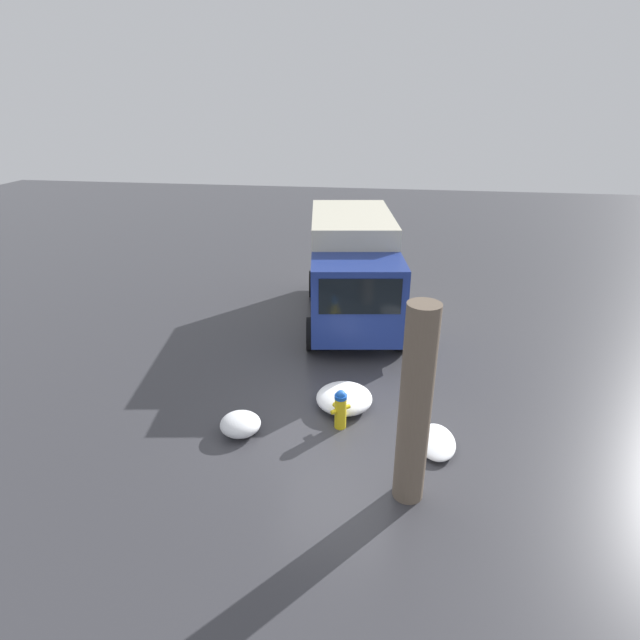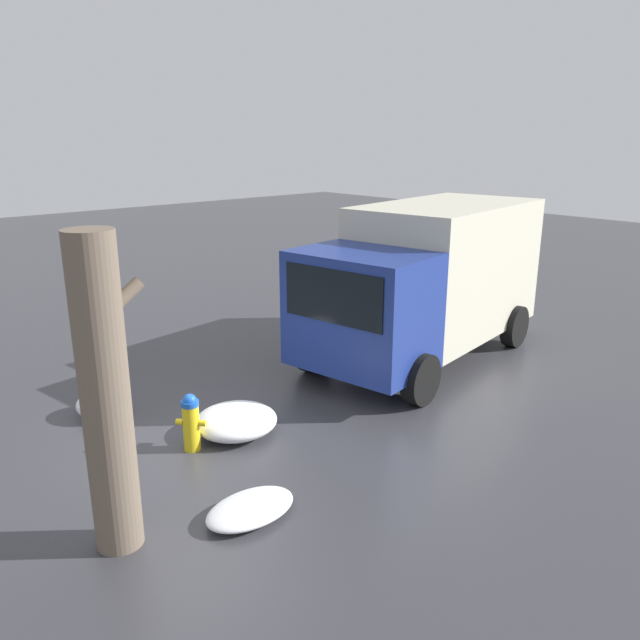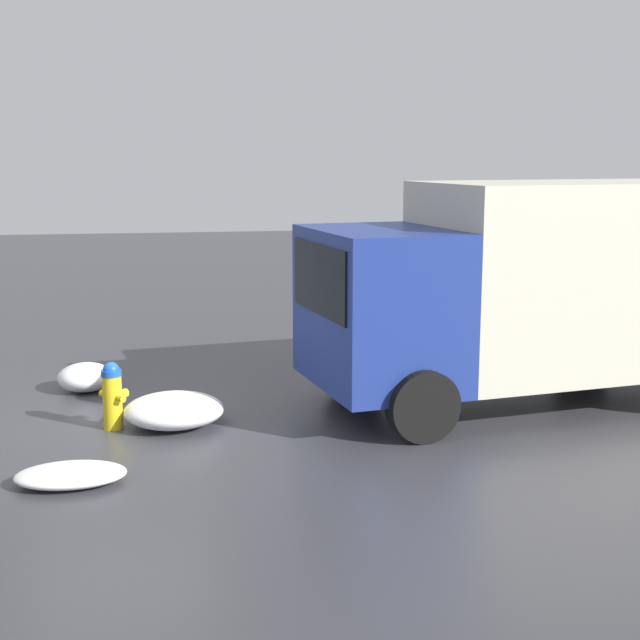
{
  "view_description": "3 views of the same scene",
  "coord_description": "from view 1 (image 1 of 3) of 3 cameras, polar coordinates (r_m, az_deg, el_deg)",
  "views": [
    {
      "loc": [
        -8.53,
        -0.85,
        6.26
      ],
      "look_at": [
        3.31,
        0.92,
        0.91
      ],
      "focal_mm": 28.0,
      "sensor_mm": 36.0,
      "label": 1
    },
    {
      "loc": [
        -4.11,
        -7.35,
        4.44
      ],
      "look_at": [
        2.71,
        0.22,
        1.39
      ],
      "focal_mm": 35.0,
      "sensor_mm": 36.0,
      "label": 2
    },
    {
      "loc": [
        0.67,
        -11.25,
        3.44
      ],
      "look_at": [
        2.62,
        -0.35,
        1.39
      ],
      "focal_mm": 50.0,
      "sensor_mm": 36.0,
      "label": 3
    }
  ],
  "objects": [
    {
      "name": "snow_pile_by_tree",
      "position": [
        11.13,
        2.8,
        -8.91
      ],
      "size": [
        1.28,
        1.24,
        0.41
      ],
      "color": "white",
      "rests_on": "ground_plane"
    },
    {
      "name": "pedestrian",
      "position": [
        13.6,
        5.91,
        1.16
      ],
      "size": [
        0.4,
        0.4,
        1.82
      ],
      "rotation": [
        0.0,
        0.0,
        0.18
      ],
      "color": "#23232D",
      "rests_on": "ground_plane"
    },
    {
      "name": "snow_pile_curbside",
      "position": [
        10.3,
        13.13,
        -13.4
      ],
      "size": [
        1.18,
        0.75,
        0.2
      ],
      "color": "white",
      "rests_on": "ground_plane"
    },
    {
      "name": "tree_trunk",
      "position": [
        8.14,
        10.83,
        -9.7
      ],
      "size": [
        0.79,
        0.52,
        3.55
      ],
      "color": "#6B5B4C",
      "rests_on": "ground_plane"
    },
    {
      "name": "fire_hydrant",
      "position": [
        10.36,
        2.35,
        -10.07
      ],
      "size": [
        0.38,
        0.4,
        0.88
      ],
      "rotation": [
        0.0,
        0.0,
        0.7
      ],
      "color": "yellow",
      "rests_on": "ground_plane"
    },
    {
      "name": "snow_pile_by_hydrant",
      "position": [
        10.45,
        -9.09,
        -11.65
      ],
      "size": [
        0.81,
        0.83,
        0.42
      ],
      "color": "white",
      "rests_on": "ground_plane"
    },
    {
      "name": "ground_plane",
      "position": [
        10.62,
        2.32,
        -12.08
      ],
      "size": [
        60.0,
        60.0,
        0.0
      ],
      "primitive_type": "plane",
      "color": "#38383D"
    },
    {
      "name": "delivery_truck",
      "position": [
        15.01,
        3.69,
        6.21
      ],
      "size": [
        6.21,
        3.35,
        3.09
      ],
      "rotation": [
        0.0,
        0.0,
        1.72
      ],
      "color": "navy",
      "rests_on": "ground_plane"
    }
  ]
}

